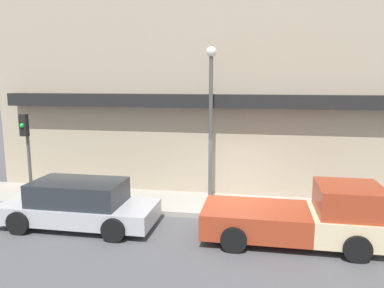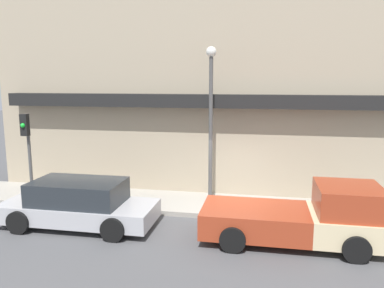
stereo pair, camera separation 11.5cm
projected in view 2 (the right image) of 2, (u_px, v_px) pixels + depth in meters
ground_plane at (226, 220)px, 12.42m from camera, size 80.00×80.00×0.00m
sidewalk at (230, 206)px, 13.57m from camera, size 36.00×2.40×0.17m
building at (238, 71)px, 15.35m from camera, size 19.80×3.80×9.97m
pickup_truck at (304, 217)px, 10.56m from camera, size 5.06×2.17×1.74m
parked_car at (79, 204)px, 11.84m from camera, size 4.88×2.07×1.48m
fire_hydrant at (86, 193)px, 13.84m from camera, size 0.21×0.21×0.63m
street_lamp at (211, 107)px, 13.15m from camera, size 0.36×0.36×5.57m
traffic_light at (27, 140)px, 13.86m from camera, size 0.28×0.42×3.21m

